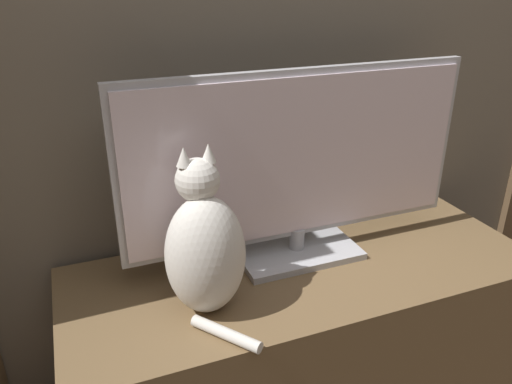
# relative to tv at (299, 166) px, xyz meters

# --- Properties ---
(tv_stand) EXTENTS (1.36, 0.52, 0.47)m
(tv_stand) POSITION_rel_tv_xyz_m (-0.01, -0.08, -0.51)
(tv_stand) COLOR brown
(tv_stand) RESTS_ON ground_plane
(tv) EXTENTS (1.01, 0.21, 0.55)m
(tv) POSITION_rel_tv_xyz_m (0.00, 0.00, 0.00)
(tv) COLOR #B7B7BC
(tv) RESTS_ON tv_stand
(cat) EXTENTS (0.20, 0.30, 0.42)m
(cat) POSITION_rel_tv_xyz_m (-0.32, -0.15, -0.11)
(cat) COLOR silver
(cat) RESTS_ON tv_stand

